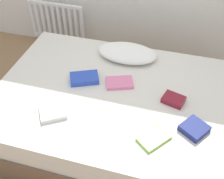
% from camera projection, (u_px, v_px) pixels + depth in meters
% --- Properties ---
extents(ground_plane, '(8.00, 8.00, 0.00)m').
position_uv_depth(ground_plane, '(111.00, 129.00, 2.74)').
color(ground_plane, '#93704C').
extents(bed, '(2.00, 1.50, 0.50)m').
position_uv_depth(bed, '(110.00, 112.00, 2.58)').
color(bed, brown).
rests_on(bed, ground).
extents(radiator, '(0.72, 0.04, 0.50)m').
position_uv_depth(radiator, '(57.00, 22.00, 3.56)').
color(radiator, white).
rests_on(radiator, ground).
extents(pillow, '(0.57, 0.34, 0.10)m').
position_uv_depth(pillow, '(127.00, 53.00, 2.73)').
color(pillow, white).
rests_on(pillow, bed).
extents(textbook_lime, '(0.25, 0.27, 0.03)m').
position_uv_depth(textbook_lime, '(154.00, 138.00, 2.03)').
color(textbook_lime, '#8CC638').
rests_on(textbook_lime, bed).
extents(textbook_navy, '(0.24, 0.24, 0.05)m').
position_uv_depth(textbook_navy, '(194.00, 128.00, 2.08)').
color(textbook_navy, navy).
rests_on(textbook_navy, bed).
extents(textbook_white, '(0.27, 0.26, 0.04)m').
position_uv_depth(textbook_white, '(53.00, 112.00, 2.21)').
color(textbook_white, white).
rests_on(textbook_white, bed).
extents(textbook_pink, '(0.27, 0.23, 0.03)m').
position_uv_depth(textbook_pink, '(119.00, 83.00, 2.47)').
color(textbook_pink, pink).
rests_on(textbook_pink, bed).
extents(textbook_maroon, '(0.20, 0.17, 0.05)m').
position_uv_depth(textbook_maroon, '(174.00, 100.00, 2.30)').
color(textbook_maroon, maroon).
rests_on(textbook_maroon, bed).
extents(textbook_blue, '(0.29, 0.24, 0.05)m').
position_uv_depth(textbook_blue, '(84.00, 78.00, 2.50)').
color(textbook_blue, '#2847B7').
rests_on(textbook_blue, bed).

